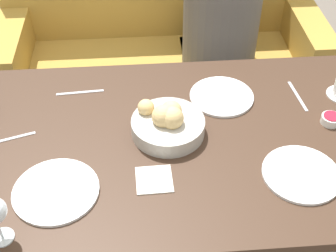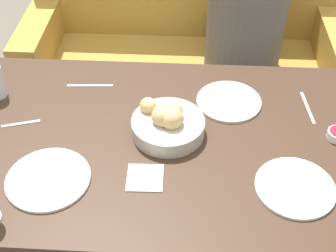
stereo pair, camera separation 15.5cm
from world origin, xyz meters
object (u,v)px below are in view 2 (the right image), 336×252
(seated_person, at_px, (242,48))
(spoon_coffee, at_px, (21,124))
(fork_silver, at_px, (90,86))
(couch, at_px, (185,64))
(bread_basket, at_px, (167,123))
(plate_far_center, at_px, (229,101))
(plate_near_right, at_px, (295,187))
(napkin, at_px, (145,178))
(knife_silver, at_px, (308,108))
(plate_near_left, at_px, (48,179))

(seated_person, distance_m, spoon_coffee, 1.16)
(seated_person, distance_m, fork_silver, 0.87)
(couch, bearing_deg, bread_basket, -92.36)
(bread_basket, xyz_separation_m, plate_far_center, (0.21, 0.17, -0.04))
(plate_near_right, bearing_deg, couch, 106.62)
(bread_basket, xyz_separation_m, spoon_coffee, (-0.51, 0.01, -0.04))
(fork_silver, relative_size, spoon_coffee, 1.36)
(spoon_coffee, xyz_separation_m, napkin, (0.45, -0.22, 0.00))
(bread_basket, distance_m, spoon_coffee, 0.51)
(plate_near_right, bearing_deg, bread_basket, 150.42)
(knife_silver, distance_m, napkin, 0.66)
(plate_near_left, bearing_deg, bread_basket, 33.80)
(napkin, bearing_deg, spoon_coffee, 153.73)
(seated_person, relative_size, bread_basket, 5.07)
(seated_person, bearing_deg, knife_silver, -75.21)
(plate_near_left, height_order, napkin, plate_near_left)
(plate_near_right, xyz_separation_m, fork_silver, (-0.70, 0.46, -0.00))
(plate_near_right, height_order, knife_silver, plate_near_right)
(plate_near_left, xyz_separation_m, plate_far_center, (0.56, 0.40, 0.00))
(napkin, bearing_deg, plate_far_center, 54.67)
(seated_person, xyz_separation_m, knife_silver, (0.17, -0.66, 0.18))
(bread_basket, bearing_deg, fork_silver, 141.97)
(couch, distance_m, napkin, 1.24)
(plate_near_left, height_order, fork_silver, plate_near_left)
(couch, relative_size, spoon_coffee, 12.60)
(fork_silver, bearing_deg, bread_basket, -38.03)
(fork_silver, bearing_deg, spoon_coffee, -131.37)
(plate_near_left, distance_m, plate_far_center, 0.69)
(plate_far_center, height_order, fork_silver, plate_far_center)
(spoon_coffee, bearing_deg, fork_silver, 48.63)
(bread_basket, height_order, fork_silver, bread_basket)
(bread_basket, relative_size, spoon_coffee, 1.91)
(fork_silver, xyz_separation_m, knife_silver, (0.80, -0.08, 0.00))
(plate_near_right, relative_size, napkin, 2.13)
(plate_near_right, xyz_separation_m, spoon_coffee, (-0.90, 0.24, -0.00))
(bread_basket, height_order, plate_far_center, bread_basket)
(plate_far_center, bearing_deg, knife_silver, -2.95)
(knife_silver, bearing_deg, couch, 119.29)
(seated_person, height_order, plate_near_left, seated_person)
(couch, bearing_deg, plate_near_right, -73.38)
(plate_far_center, xyz_separation_m, fork_silver, (-0.52, 0.07, -0.00))
(seated_person, bearing_deg, plate_near_left, -122.62)
(plate_near_left, bearing_deg, spoon_coffee, 122.63)
(fork_silver, bearing_deg, napkin, -60.83)
(plate_near_right, bearing_deg, spoon_coffee, 165.24)
(fork_silver, relative_size, knife_silver, 1.00)
(plate_near_left, bearing_deg, plate_far_center, 35.74)
(couch, xyz_separation_m, plate_near_left, (-0.39, -1.20, 0.40))
(napkin, bearing_deg, knife_silver, 33.60)
(bread_basket, bearing_deg, napkin, -105.05)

